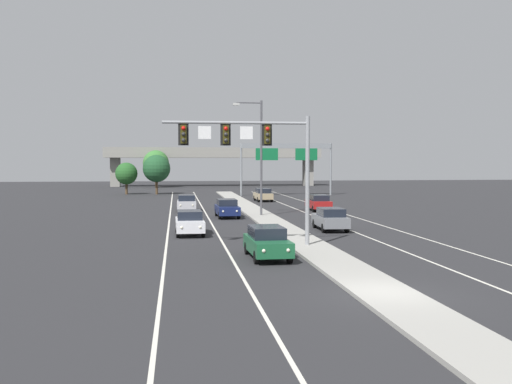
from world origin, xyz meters
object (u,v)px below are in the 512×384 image
(car_oncoming_navy, at_px, (227,208))
(tree_far_left_b, at_px, (156,163))
(car_oncoming_green, at_px, (267,242))
(car_oncoming_white, at_px, (190,222))
(car_receding_red, at_px, (318,202))
(tree_far_left_a, at_px, (126,174))
(street_lamp_median, at_px, (259,151))
(car_receding_grey, at_px, (330,219))
(car_oncoming_silver, at_px, (187,203))
(highway_sign_gantry, at_px, (286,152))
(overhead_signal_mast, at_px, (257,149))
(car_receding_tan, at_px, (263,195))
(tree_far_left_c, at_px, (157,169))

(car_oncoming_navy, xyz_separation_m, tree_far_left_b, (-8.11, 61.73, 3.76))
(car_oncoming_green, distance_m, car_oncoming_white, 10.87)
(car_receding_red, relative_size, tree_far_left_a, 0.95)
(street_lamp_median, xyz_separation_m, car_oncoming_navy, (-2.82, -0.45, -4.97))
(street_lamp_median, distance_m, car_receding_grey, 12.61)
(car_oncoming_silver, relative_size, car_receding_red, 1.00)
(car_receding_grey, distance_m, car_receding_red, 16.78)
(car_receding_grey, xyz_separation_m, highway_sign_gantry, (4.89, 43.00, 5.34))
(overhead_signal_mast, bearing_deg, street_lamp_median, 81.73)
(highway_sign_gantry, distance_m, tree_far_left_a, 23.95)
(street_lamp_median, bearing_deg, tree_far_left_b, 100.11)
(car_oncoming_navy, bearing_deg, tree_far_left_a, 106.83)
(car_oncoming_navy, xyz_separation_m, car_receding_grey, (6.38, -10.59, 0.00))
(car_oncoming_green, distance_m, car_receding_grey, 13.04)
(car_oncoming_green, height_order, highway_sign_gantry, highway_sign_gantry)
(car_oncoming_silver, xyz_separation_m, tree_far_left_b, (-4.76, 54.48, 3.76))
(car_oncoming_silver, height_order, car_receding_tan, same)
(car_receding_red, relative_size, car_receding_tan, 1.00)
(car_oncoming_white, xyz_separation_m, tree_far_left_c, (-3.75, 49.82, 3.01))
(car_receding_tan, bearing_deg, car_oncoming_white, -106.60)
(overhead_signal_mast, relative_size, car_oncoming_silver, 1.81)
(overhead_signal_mast, distance_m, car_receding_red, 26.64)
(overhead_signal_mast, height_order, car_receding_tan, overhead_signal_mast)
(tree_far_left_c, bearing_deg, highway_sign_gantry, -16.93)
(car_receding_red, bearing_deg, car_oncoming_navy, -148.22)
(street_lamp_median, distance_m, tree_far_left_a, 40.87)
(car_oncoming_silver, distance_m, car_receding_red, 12.94)
(car_oncoming_silver, xyz_separation_m, car_receding_grey, (9.73, -17.84, 0.00))
(street_lamp_median, xyz_separation_m, car_oncoming_white, (-6.31, -12.22, -4.97))
(overhead_signal_mast, xyz_separation_m, car_oncoming_white, (-3.55, 6.79, -4.70))
(tree_far_left_a, height_order, tree_far_left_c, tree_far_left_c)
(highway_sign_gantry, relative_size, tree_far_left_c, 2.26)
(overhead_signal_mast, relative_size, tree_far_left_a, 1.72)
(street_lamp_median, bearing_deg, car_receding_red, 39.14)
(car_oncoming_silver, height_order, tree_far_left_a, tree_far_left_a)
(overhead_signal_mast, xyz_separation_m, car_receding_grey, (6.32, 7.98, -4.70))
(car_receding_grey, bearing_deg, overhead_signal_mast, -128.39)
(street_lamp_median, bearing_deg, tree_far_left_a, 110.81)
(car_oncoming_navy, xyz_separation_m, tree_far_left_a, (-11.67, 38.57, 2.26))
(street_lamp_median, xyz_separation_m, tree_far_left_b, (-10.93, 61.29, -1.21))
(car_oncoming_navy, relative_size, tree_far_left_a, 0.95)
(car_receding_tan, bearing_deg, overhead_signal_mast, -98.86)
(car_receding_red, height_order, tree_far_left_a, tree_far_left_a)
(car_oncoming_white, bearing_deg, car_oncoming_navy, 73.50)
(street_lamp_median, height_order, car_receding_tan, street_lamp_median)
(tree_far_left_b, bearing_deg, highway_sign_gantry, -56.54)
(overhead_signal_mast, distance_m, tree_far_left_b, 80.72)
(car_oncoming_white, relative_size, tree_far_left_a, 0.95)
(overhead_signal_mast, distance_m, tree_far_left_a, 58.37)
(car_oncoming_green, relative_size, tree_far_left_c, 0.77)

